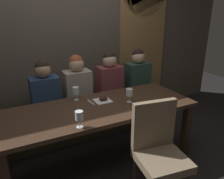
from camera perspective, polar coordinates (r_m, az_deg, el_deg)
ground at (r=2.92m, az=-3.09°, el=-17.79°), size 9.00×9.00×0.00m
back_wall_tiled at (r=3.47m, az=-12.15°, el=14.85°), size 6.00×0.12×3.00m
arched_door at (r=4.00m, az=7.79°, el=13.77°), size 0.90×0.05×2.55m
dining_table at (r=2.57m, az=-3.36°, el=-6.20°), size 2.20×0.84×0.74m
banquette_bench at (r=3.35m, az=-8.14°, el=-7.96°), size 2.50×0.44×0.45m
chair_near_side at (r=2.21m, az=11.74°, el=-14.09°), size 0.50×0.50×0.98m
diner_redhead at (r=3.03m, az=-16.81°, el=0.01°), size 0.36×0.24×0.73m
diner_bearded at (r=3.09m, az=-8.83°, el=1.38°), size 0.36×0.24×0.76m
diner_far_end at (r=3.30m, az=-0.61°, el=2.80°), size 0.36×0.24×0.76m
diner_near_end at (r=3.54m, az=6.53°, el=3.87°), size 0.36×0.24×0.76m
wine_glass_end_left at (r=2.71m, az=-9.25°, el=-0.42°), size 0.08×0.08×0.16m
wine_glass_end_right at (r=2.62m, az=4.45°, el=-0.84°), size 0.08×0.08×0.16m
wine_glass_near_left at (r=2.08m, az=-8.39°, el=-6.71°), size 0.08×0.08×0.16m
dessert_plate at (r=2.67m, az=-2.36°, el=-2.69°), size 0.19×0.19×0.05m
fork_on_table at (r=2.64m, az=-5.38°, el=-3.30°), size 0.03×0.17×0.01m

